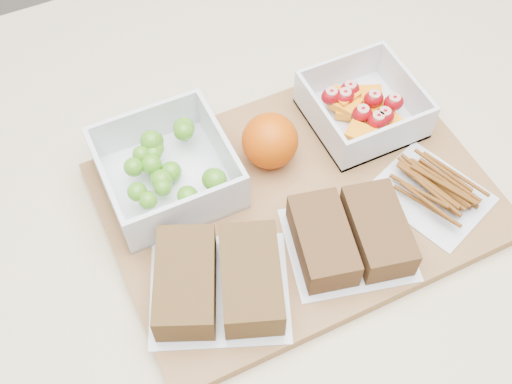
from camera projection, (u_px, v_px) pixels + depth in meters
counter at (266, 344)px, 1.11m from camera, size 1.20×0.90×0.90m
cutting_board at (298, 200)px, 0.73m from camera, size 0.42×0.30×0.02m
grape_container at (168, 169)px, 0.71m from camera, size 0.14×0.14×0.06m
fruit_container at (362, 108)px, 0.77m from camera, size 0.12×0.12×0.05m
orange at (270, 141)px, 0.72m from camera, size 0.06×0.06×0.06m
sandwich_bag_left at (218, 281)px, 0.64m from camera, size 0.18×0.17×0.04m
sandwich_bag_center at (350, 236)px, 0.67m from camera, size 0.15×0.14×0.04m
pretzel_bag at (433, 189)px, 0.71m from camera, size 0.13×0.14×0.03m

